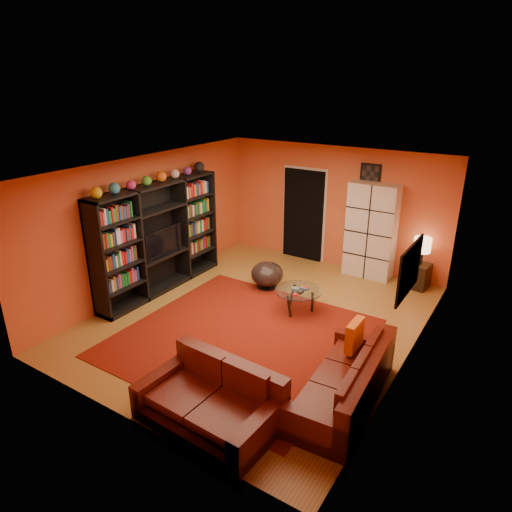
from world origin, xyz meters
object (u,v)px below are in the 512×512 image
Objects in this scene: sofa at (349,384)px; bowl_chair at (267,274)px; tv at (160,242)px; coffee_table at (298,293)px; side_table at (418,276)px; table_lamp at (422,245)px; loveseat at (214,399)px; storage_cabinet at (371,231)px; entertainment_unit at (159,238)px.

bowl_chair is at bearing 134.70° from sofa.
tv is 0.46× the size of sofa.
side_table reaches higher than coffee_table.
table_lamp is (-0.00, -0.00, 0.64)m from side_table.
storage_cabinet is (0.08, 5.21, 0.70)m from loveseat.
sofa and loveseat have the same top height.
coffee_table is 1.66× the size of side_table.
table_lamp is at bearing 88.72° from sofa.
coffee_table is 2.72m from table_lamp.
bowl_chair is (1.69, 1.17, -0.71)m from tv.
table_lamp reaches higher than sofa.
sofa is 1.21× the size of loveseat.
entertainment_unit is 4.65m from sofa.
loveseat is (3.13, -2.41, -0.77)m from entertainment_unit.
tv is 3.95m from loveseat.
coffee_table is at bearing -101.73° from storage_cabinet.
coffee_table is (2.67, 0.61, -0.62)m from tv.
coffee_table is 0.42× the size of storage_cabinet.
side_table is at bearing 54.86° from coffee_table.
sofa is 1.72m from loveseat.
table_lamp reaches higher than loveseat.
storage_cabinet is (0.49, 2.23, 0.61)m from coffee_table.
storage_cabinet is at bearing -48.03° from tv.
sofa is 4.16× the size of side_table.
storage_cabinet is at bearing 177.27° from table_lamp.
bowl_chair is at bearing 24.32° from loveseat.
coffee_table is (2.72, 0.57, -0.68)m from entertainment_unit.
side_table is at bearing 88.72° from sofa.
coffee_table is at bearing 129.20° from sofa.
table_lamp reaches higher than coffee_table.
tv is at bearing -146.43° from table_lamp.
tv reaches higher than coffee_table.
bowl_chair is 1.29× the size of side_table.
entertainment_unit is at bearing 55.25° from loveseat.
sofa is at bearing -15.98° from entertainment_unit.
side_table is (1.05, -0.05, -0.73)m from storage_cabinet.
bowl_chair is at bearing -130.76° from storage_cabinet.
storage_cabinet is 3.93× the size of side_table.
storage_cabinet reaches higher than coffee_table.
sofa is at bearing -87.84° from table_lamp.
bowl_chair reaches higher than coffee_table.
loveseat is 3.81m from bowl_chair.
coffee_table is 1.13m from bowl_chair.
storage_cabinet is 3.06× the size of bowl_chair.
sofa is (4.36, -1.22, -0.71)m from tv.
coffee_table is at bearing -125.14° from side_table.
storage_cabinet is (-1.20, 4.06, 0.70)m from sofa.
sofa is 4.29m from storage_cabinet.
entertainment_unit reaches higher than loveseat.
loveseat is 3.17× the size of table_lamp.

